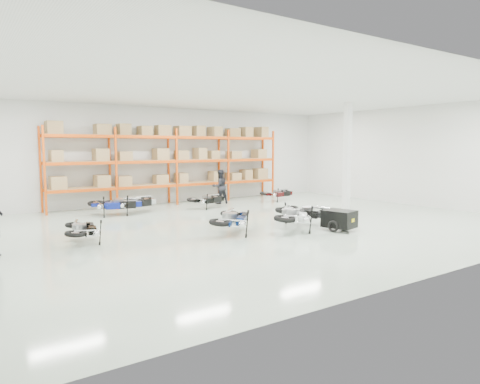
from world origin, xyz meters
TOP-DOWN VIEW (x-y plane):
  - room at (0.00, 0.00)m, footprint 18.00×18.00m
  - pallet_rack at (-0.00, 6.45)m, footprint 11.28×0.98m
  - structural_column at (5.20, 0.50)m, footprint 0.25×0.25m
  - moto_blue_centre at (-1.47, -1.01)m, footprint 2.00×2.04m
  - moto_silver_left at (0.42, -1.61)m, footprint 2.04×2.17m
  - moto_black_far_left at (-5.63, 0.21)m, footprint 1.11×1.73m
  - moto_touring_right at (1.57, -0.93)m, footprint 1.35×1.92m
  - trailer at (1.57, -2.53)m, footprint 0.95×1.62m
  - moto_back_a at (-3.28, 4.51)m, footprint 2.05×1.36m
  - moto_back_b at (-2.62, 4.62)m, footprint 1.99×1.22m
  - moto_back_c at (0.62, 4.25)m, footprint 1.74×1.14m
  - moto_back_d at (4.72, 4.46)m, footprint 1.67×0.94m
  - person_back at (1.85, 5.25)m, footprint 0.82×0.65m

SIDE VIEW (x-z plane):
  - trailer at x=1.57m, z-range 0.06..0.71m
  - moto_black_far_left at x=-5.63m, z-range -0.03..1.00m
  - moto_back_d at x=4.72m, z-range -0.03..1.01m
  - moto_back_c at x=0.62m, z-range -0.03..1.01m
  - moto_touring_right at x=1.57m, z-range -0.03..1.10m
  - moto_back_b at x=-2.62m, z-range -0.03..1.17m
  - moto_back_a at x=-3.28m, z-range -0.03..1.18m
  - moto_blue_centre at x=-1.47m, z-range -0.03..1.20m
  - moto_silver_left at x=0.42m, z-range -0.04..1.26m
  - person_back at x=1.85m, z-range 0.00..1.61m
  - room at x=0.00m, z-range -6.75..11.25m
  - structural_column at x=5.20m, z-range 0.00..4.50m
  - pallet_rack at x=0.00m, z-range 0.45..4.07m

